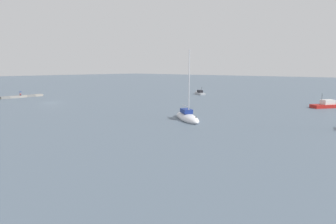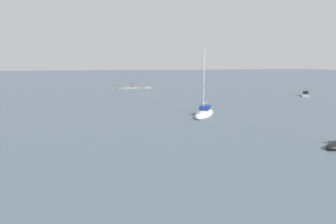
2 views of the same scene
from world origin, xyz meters
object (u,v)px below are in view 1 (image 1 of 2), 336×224
at_px(umbrella_open_navy, 20,92).
at_px(sailboat_white_mid, 187,117).
at_px(motorboat_grey_near, 200,93).
at_px(person_seated_maroon_left, 20,95).
at_px(motorboat_red_mid, 329,106).

xyz_separation_m(umbrella_open_navy, sailboat_white_mid, (-5.00, 56.34, -1.27)).
distance_m(sailboat_white_mid, motorboat_grey_near, 43.67).
relative_size(umbrella_open_navy, sailboat_white_mid, 0.11).
bearing_deg(person_seated_maroon_left, motorboat_red_mid, 124.69).
bearing_deg(umbrella_open_navy, motorboat_red_mid, 116.85).
distance_m(umbrella_open_navy, sailboat_white_mid, 56.57).
xyz_separation_m(umbrella_open_navy, motorboat_grey_near, (-42.09, 33.29, -1.37)).
bearing_deg(umbrella_open_navy, motorboat_grey_near, 141.66).
bearing_deg(sailboat_white_mid, umbrella_open_navy, -51.51).
relative_size(motorboat_grey_near, motorboat_red_mid, 0.82).
bearing_deg(motorboat_red_mid, sailboat_white_mid, -79.42).
bearing_deg(sailboat_white_mid, motorboat_red_mid, -172.08).
xyz_separation_m(person_seated_maroon_left, motorboat_grey_near, (-42.10, 33.21, -0.53)).
height_order(person_seated_maroon_left, motorboat_grey_near, motorboat_grey_near).
height_order(sailboat_white_mid, motorboat_red_mid, sailboat_white_mid).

